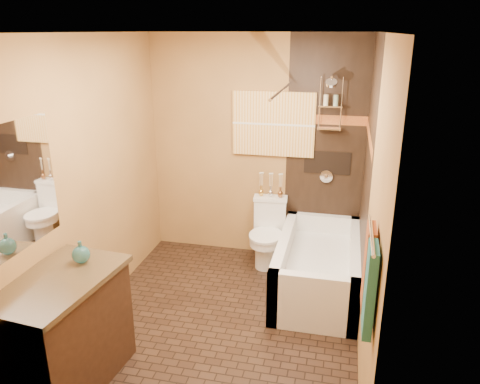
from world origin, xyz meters
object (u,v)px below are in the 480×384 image
(bathtub, at_px, (318,271))
(vanity, at_px, (63,332))
(toilet, at_px, (267,232))
(sunset_painting, at_px, (273,124))

(bathtub, height_order, vanity, vanity)
(toilet, relative_size, vanity, 0.71)
(toilet, bearing_deg, bathtub, -43.49)
(toilet, height_order, vanity, vanity)
(sunset_painting, distance_m, vanity, 2.94)
(bathtub, bearing_deg, toilet, 141.74)
(bathtub, distance_m, toilet, 0.78)
(bathtub, distance_m, vanity, 2.47)
(sunset_painting, bearing_deg, bathtub, -50.39)
(sunset_painting, xyz_separation_m, vanity, (-1.12, -2.48, -1.11))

